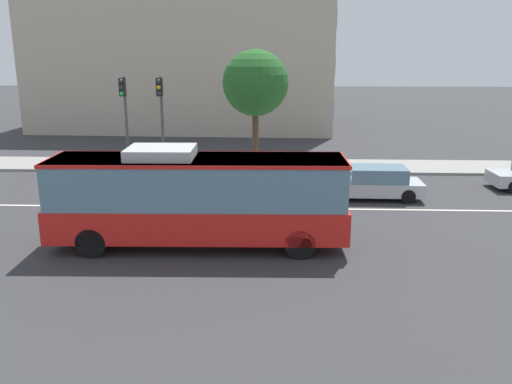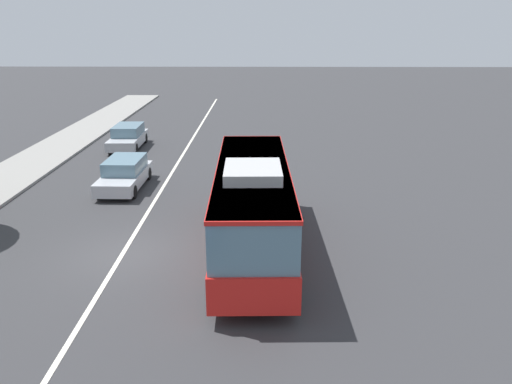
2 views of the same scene
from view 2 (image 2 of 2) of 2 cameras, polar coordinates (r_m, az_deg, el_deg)
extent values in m
plane|color=#333335|center=(18.41, -15.03, -6.87)|extent=(160.00, 160.00, 0.00)
cube|color=silver|center=(18.41, -15.03, -6.86)|extent=(76.00, 0.16, 0.01)
cube|color=red|center=(17.75, -0.38, -3.73)|extent=(10.06, 2.74, 1.10)
cube|color=slate|center=(17.28, -0.39, 0.37)|extent=(9.86, 2.66, 1.58)
cube|color=red|center=(17.06, -0.39, 2.69)|extent=(9.96, 2.72, 0.12)
cube|color=#B2B2B2|center=(15.85, -0.37, 2.32)|extent=(2.24, 1.85, 0.36)
cylinder|color=black|center=(21.11, -3.41, -1.40)|extent=(1.01, 0.32, 1.00)
cylinder|color=black|center=(21.12, 2.56, -1.37)|extent=(1.01, 0.32, 1.00)
cylinder|color=black|center=(14.93, -4.60, -10.43)|extent=(1.01, 0.32, 1.00)
cylinder|color=black|center=(14.94, 3.99, -10.39)|extent=(1.01, 0.32, 1.00)
cube|color=#B7BABF|center=(25.38, -14.81, 1.55)|extent=(4.52, 1.85, 0.60)
cube|color=slate|center=(25.45, -14.78, 3.05)|extent=(2.54, 1.68, 0.64)
cylinder|color=black|center=(23.86, -13.88, 0.01)|extent=(0.64, 0.23, 0.64)
cylinder|color=black|center=(24.32, -17.52, 0.04)|extent=(0.64, 0.23, 0.64)
cylinder|color=black|center=(26.62, -12.26, 2.09)|extent=(0.64, 0.23, 0.64)
cylinder|color=black|center=(27.04, -15.56, 2.08)|extent=(0.64, 0.23, 0.64)
cube|color=#B7BABF|center=(33.75, -14.46, 5.78)|extent=(4.54, 1.90, 0.60)
cube|color=slate|center=(33.86, -14.44, 6.90)|extent=(2.56, 1.71, 0.64)
cylinder|color=black|center=(32.18, -13.65, 4.86)|extent=(0.64, 0.23, 0.64)
cylinder|color=black|center=(32.58, -16.40, 4.79)|extent=(0.64, 0.23, 0.64)
cylinder|color=black|center=(35.04, -12.59, 6.05)|extent=(0.64, 0.23, 0.64)
cylinder|color=black|center=(35.40, -15.14, 5.98)|extent=(0.64, 0.23, 0.64)
camera|label=1|loc=(25.59, 43.48, 11.12)|focal=37.53mm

